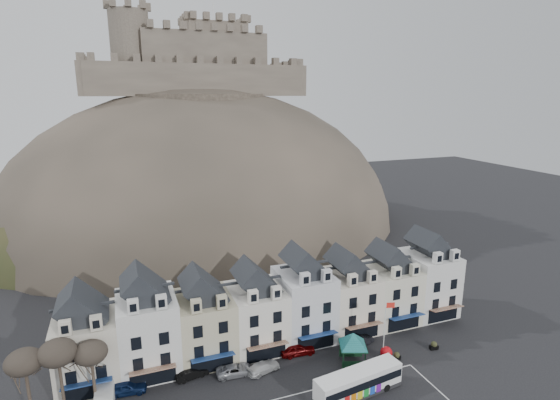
{
  "coord_description": "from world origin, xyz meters",
  "views": [
    {
      "loc": [
        -18.76,
        -33.71,
        32.59
      ],
      "look_at": [
        2.95,
        24.0,
        17.5
      ],
      "focal_mm": 28.0,
      "sensor_mm": 36.0,
      "label": 1
    }
  ],
  "objects_px": {
    "car_white": "(263,367)",
    "car_charcoal": "(359,341)",
    "car_navy": "(126,387)",
    "red_buoy": "(386,353)",
    "car_silver": "(235,370)",
    "car_maroon": "(297,349)",
    "bus": "(358,381)",
    "car_black": "(192,373)",
    "bus_shelter": "(353,340)",
    "flagpole": "(385,327)"
  },
  "relations": [
    {
      "from": "bus_shelter",
      "to": "car_charcoal",
      "type": "distance_m",
      "value": 4.71
    },
    {
      "from": "flagpole",
      "to": "red_buoy",
      "type": "bearing_deg",
      "value": -46.51
    },
    {
      "from": "bus",
      "to": "car_maroon",
      "type": "distance_m",
      "value": 10.03
    },
    {
      "from": "bus_shelter",
      "to": "car_black",
      "type": "relative_size",
      "value": 1.56
    },
    {
      "from": "car_charcoal",
      "to": "car_maroon",
      "type": "bearing_deg",
      "value": 65.94
    },
    {
      "from": "car_navy",
      "to": "car_silver",
      "type": "relative_size",
      "value": 1.02
    },
    {
      "from": "bus",
      "to": "car_silver",
      "type": "bearing_deg",
      "value": 138.22
    },
    {
      "from": "flagpole",
      "to": "car_charcoal",
      "type": "bearing_deg",
      "value": 108.95
    },
    {
      "from": "bus_shelter",
      "to": "car_silver",
      "type": "distance_m",
      "value": 14.75
    },
    {
      "from": "bus_shelter",
      "to": "car_silver",
      "type": "bearing_deg",
      "value": -170.22
    },
    {
      "from": "bus_shelter",
      "to": "car_white",
      "type": "height_order",
      "value": "bus_shelter"
    },
    {
      "from": "car_black",
      "to": "car_silver",
      "type": "height_order",
      "value": "car_black"
    },
    {
      "from": "red_buoy",
      "to": "car_maroon",
      "type": "bearing_deg",
      "value": 152.93
    },
    {
      "from": "bus",
      "to": "car_navy",
      "type": "height_order",
      "value": "bus"
    },
    {
      "from": "car_navy",
      "to": "red_buoy",
      "type": "bearing_deg",
      "value": -94.13
    },
    {
      "from": "red_buoy",
      "to": "car_navy",
      "type": "xyz_separation_m",
      "value": [
        -30.74,
        4.89,
        -0.18
      ]
    },
    {
      "from": "bus",
      "to": "car_maroon",
      "type": "height_order",
      "value": "bus"
    },
    {
      "from": "red_buoy",
      "to": "car_charcoal",
      "type": "bearing_deg",
      "value": 110.74
    },
    {
      "from": "car_silver",
      "to": "red_buoy",
      "type": "bearing_deg",
      "value": -97.58
    },
    {
      "from": "bus",
      "to": "car_navy",
      "type": "bearing_deg",
      "value": 151.81
    },
    {
      "from": "red_buoy",
      "to": "car_white",
      "type": "xyz_separation_m",
      "value": [
        -15.14,
        3.25,
        -0.32
      ]
    },
    {
      "from": "car_white",
      "to": "car_maroon",
      "type": "xyz_separation_m",
      "value": [
        5.2,
        1.83,
        0.15
      ]
    },
    {
      "from": "car_white",
      "to": "car_charcoal",
      "type": "bearing_deg",
      "value": -103.36
    },
    {
      "from": "car_maroon",
      "to": "car_charcoal",
      "type": "relative_size",
      "value": 1.04
    },
    {
      "from": "car_silver",
      "to": "car_navy",
      "type": "bearing_deg",
      "value": 89.29
    },
    {
      "from": "car_navy",
      "to": "car_maroon",
      "type": "relative_size",
      "value": 0.99
    },
    {
      "from": "bus",
      "to": "car_charcoal",
      "type": "distance_m",
      "value": 9.79
    },
    {
      "from": "bus_shelter",
      "to": "car_charcoal",
      "type": "xyz_separation_m",
      "value": [
        2.71,
        2.97,
        -2.46
      ]
    },
    {
      "from": "car_navy",
      "to": "car_white",
      "type": "xyz_separation_m",
      "value": [
        15.6,
        -1.64,
        -0.15
      ]
    },
    {
      "from": "car_charcoal",
      "to": "car_black",
      "type": "bearing_deg",
      "value": 70.39
    },
    {
      "from": "bus",
      "to": "car_silver",
      "type": "xyz_separation_m",
      "value": [
        -11.91,
        8.17,
        -1.01
      ]
    },
    {
      "from": "bus_shelter",
      "to": "red_buoy",
      "type": "relative_size",
      "value": 3.27
    },
    {
      "from": "car_white",
      "to": "car_black",
      "type": "bearing_deg",
      "value": 60.96
    },
    {
      "from": "red_buoy",
      "to": "car_black",
      "type": "xyz_separation_m",
      "value": [
        -23.41,
        5.08,
        -0.31
      ]
    },
    {
      "from": "bus",
      "to": "car_black",
      "type": "xyz_separation_m",
      "value": [
        -16.84,
        9.4,
        -1.0
      ]
    },
    {
      "from": "car_black",
      "to": "car_silver",
      "type": "distance_m",
      "value": 5.09
    },
    {
      "from": "flagpole",
      "to": "bus_shelter",
      "type": "bearing_deg",
      "value": 168.6
    },
    {
      "from": "bus",
      "to": "red_buoy",
      "type": "bearing_deg",
      "value": 26.05
    },
    {
      "from": "car_navy",
      "to": "car_maroon",
      "type": "xyz_separation_m",
      "value": [
        20.8,
        0.19,
        0.01
      ]
    },
    {
      "from": "red_buoy",
      "to": "car_silver",
      "type": "relative_size",
      "value": 0.42
    },
    {
      "from": "flagpole",
      "to": "car_navy",
      "type": "xyz_separation_m",
      "value": [
        -30.52,
        4.65,
        -3.84
      ]
    },
    {
      "from": "car_white",
      "to": "bus_shelter",
      "type": "bearing_deg",
      "value": -117.99
    },
    {
      "from": "car_black",
      "to": "car_white",
      "type": "xyz_separation_m",
      "value": [
        8.27,
        -1.83,
        -0.01
      ]
    },
    {
      "from": "car_black",
      "to": "car_silver",
      "type": "relative_size",
      "value": 0.88
    },
    {
      "from": "red_buoy",
      "to": "car_silver",
      "type": "distance_m",
      "value": 18.87
    },
    {
      "from": "car_black",
      "to": "car_charcoal",
      "type": "relative_size",
      "value": 0.88
    },
    {
      "from": "car_navy",
      "to": "car_maroon",
      "type": "height_order",
      "value": "car_maroon"
    },
    {
      "from": "car_black",
      "to": "car_silver",
      "type": "bearing_deg",
      "value": -115.6
    },
    {
      "from": "bus",
      "to": "car_white",
      "type": "xyz_separation_m",
      "value": [
        -8.57,
        7.57,
        -1.01
      ]
    },
    {
      "from": "car_black",
      "to": "car_white",
      "type": "relative_size",
      "value": 0.9
    }
  ]
}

